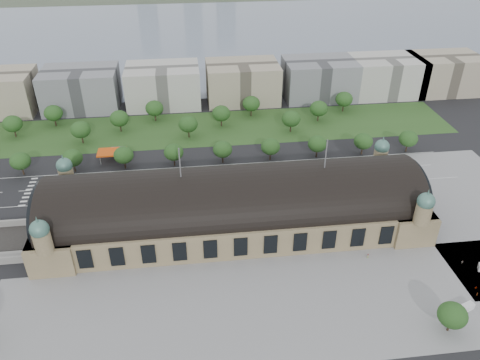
{
  "coord_description": "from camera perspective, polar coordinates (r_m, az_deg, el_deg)",
  "views": [
    {
      "loc": [
        -16.04,
        -149.88,
        116.93
      ],
      "look_at": [
        3.84,
        13.27,
        14.0
      ],
      "focal_mm": 35.0,
      "sensor_mm": 36.0,
      "label": 1
    }
  ],
  "objects": [
    {
      "name": "tree_row_3",
      "position": [
        232.75,
        -14.01,
        2.96
      ],
      "size": [
        9.6,
        9.6,
        11.52
      ],
      "color": "#2D2116",
      "rests_on": "ground"
    },
    {
      "name": "office_4",
      "position": [
        303.86,
        0.3,
        11.85
      ],
      "size": [
        45.0,
        32.0,
        24.0
      ],
      "primitive_type": "cube",
      "color": "tan",
      "rests_on": "ground"
    },
    {
      "name": "road_slab",
      "position": [
        221.33,
        -6.92,
        -0.1
      ],
      "size": [
        260.0,
        26.0,
        0.1
      ],
      "primitive_type": "cube",
      "color": "black",
      "rests_on": "ground"
    },
    {
      "name": "office_6",
      "position": [
        328.94,
        17.34,
        12.02
      ],
      "size": [
        45.0,
        32.0,
        24.0
      ],
      "primitive_type": "cube",
      "color": "#B9B7AF",
      "rests_on": "ground"
    },
    {
      "name": "parked_car_2",
      "position": [
        212.49,
        -14.57,
        -2.28
      ],
      "size": [
        5.17,
        3.59,
        1.39
      ],
      "primitive_type": "imported",
      "rotation": [
        0.0,
        0.0,
        -1.19
      ],
      "color": "#1C224F",
      "rests_on": "ground"
    },
    {
      "name": "tree_row_8",
      "position": [
        246.79,
        14.81,
        4.59
      ],
      "size": [
        9.6,
        9.6,
        11.52
      ],
      "color": "#2D2116",
      "rests_on": "ground"
    },
    {
      "name": "tree_row_2",
      "position": [
        237.24,
        -19.75,
        2.53
      ],
      "size": [
        9.6,
        9.6,
        11.52
      ],
      "color": "#2D2116",
      "rests_on": "ground"
    },
    {
      "name": "office_5",
      "position": [
        313.74,
        9.61,
        12.07
      ],
      "size": [
        45.0,
        32.0,
        24.0
      ],
      "primitive_type": "cube",
      "color": "gray",
      "rests_on": "ground"
    },
    {
      "name": "traffic_car_4",
      "position": [
        219.26,
        0.93,
        0.06
      ],
      "size": [
        4.65,
        2.32,
        1.52
      ],
      "primitive_type": "imported",
      "rotation": [
        0.0,
        0.0,
        -1.69
      ],
      "color": "#1B214E",
      "rests_on": "ground"
    },
    {
      "name": "office_3",
      "position": [
        302.04,
        -9.34,
        11.31
      ],
      "size": [
        45.0,
        32.0,
        24.0
      ],
      "primitive_type": "cube",
      "color": "#B9B7AF",
      "rests_on": "ground"
    },
    {
      "name": "parked_car_6",
      "position": [
        207.12,
        -9.54,
        -2.59
      ],
      "size": [
        4.91,
        4.51,
        1.38
      ],
      "primitive_type": "imported",
      "rotation": [
        0.0,
        0.0,
        -0.88
      ],
      "color": "black",
      "rests_on": "ground"
    },
    {
      "name": "van_south",
      "position": [
        173.71,
        25.8,
        -13.85
      ],
      "size": [
        5.74,
        3.71,
        2.31
      ],
      "rotation": [
        0.0,
        0.0,
        0.32
      ],
      "color": "silver",
      "rests_on": "ground"
    },
    {
      "name": "tree_belt_4",
      "position": [
        270.67,
        -14.52,
        7.28
      ],
      "size": [
        10.4,
        10.4,
        12.48
      ],
      "color": "#2D2116",
      "rests_on": "ground"
    },
    {
      "name": "tree_plaza_s",
      "position": [
        161.21,
        24.49,
        -14.77
      ],
      "size": [
        9.0,
        9.0,
        10.64
      ],
      "color": "#2D2116",
      "rests_on": "ground"
    },
    {
      "name": "tree_row_4",
      "position": [
        230.69,
        -8.1,
        3.37
      ],
      "size": [
        9.6,
        9.6,
        11.52
      ],
      "color": "#2D2116",
      "rests_on": "ground"
    },
    {
      "name": "traffic_car_1",
      "position": [
        228.37,
        -19.89,
        -0.69
      ],
      "size": [
        3.99,
        1.69,
        1.28
      ],
      "primitive_type": "imported",
      "rotation": [
        0.0,
        0.0,
        1.48
      ],
      "color": "#999CA1",
      "rests_on": "ground"
    },
    {
      "name": "pedestrian_0",
      "position": [
        182.02,
        15.32,
        -8.91
      ],
      "size": [
        1.08,
        0.79,
        1.97
      ],
      "primitive_type": "imported",
      "rotation": [
        0.0,
        0.0,
        -0.28
      ],
      "color": "gray",
      "rests_on": "ground"
    },
    {
      "name": "station",
      "position": [
        184.65,
        -0.68,
        -3.23
      ],
      "size": [
        150.0,
        48.4,
        44.3
      ],
      "color": "#94815B",
      "rests_on": "ground"
    },
    {
      "name": "bus_west",
      "position": [
        211.4,
        -2.86,
        -1.03
      ],
      "size": [
        12.19,
        3.48,
        3.36
      ],
      "primitive_type": "imported",
      "rotation": [
        0.0,
        0.0,
        1.52
      ],
      "color": "red",
      "rests_on": "ground"
    },
    {
      "name": "parked_car_3",
      "position": [
        208.78,
        -13.96,
        -2.84
      ],
      "size": [
        4.75,
        3.83,
        1.52
      ],
      "primitive_type": "imported",
      "rotation": [
        0.0,
        0.0,
        -1.03
      ],
      "color": "#525459",
      "rests_on": "ground"
    },
    {
      "name": "office_7",
      "position": [
        346.82,
        23.54,
        11.83
      ],
      "size": [
        45.0,
        32.0,
        24.0
      ],
      "primitive_type": "cube",
      "color": "tan",
      "rests_on": "ground"
    },
    {
      "name": "lake",
      "position": [
        463.17,
        -4.96,
        17.32
      ],
      "size": [
        700.0,
        320.0,
        0.08
      ],
      "primitive_type": "cube",
      "color": "slate",
      "rests_on": "ground"
    },
    {
      "name": "tree_row_9",
      "position": [
        256.33,
        19.84,
        4.76
      ],
      "size": [
        9.6,
        9.6,
        11.52
      ],
      "color": "#2D2116",
      "rests_on": "ground"
    },
    {
      "name": "tree_belt_9",
      "position": [
        263.33,
        6.26,
        7.44
      ],
      "size": [
        10.4,
        10.4,
        12.48
      ],
      "color": "#2D2116",
      "rests_on": "ground"
    },
    {
      "name": "tree_row_5",
      "position": [
        231.11,
        -2.14,
        3.75
      ],
      "size": [
        9.6,
        9.6,
        11.52
      ],
      "color": "#2D2116",
      "rests_on": "ground"
    },
    {
      "name": "plaza_south",
      "position": [
        159.88,
        4.85,
        -15.1
      ],
      "size": [
        190.0,
        48.0,
        0.12
      ],
      "primitive_type": "cube",
      "color": "gray",
      "rests_on": "ground"
    },
    {
      "name": "plaza_east",
      "position": [
        224.29,
        26.53,
        -3.19
      ],
      "size": [
        56.0,
        100.0,
        0.12
      ],
      "primitive_type": "cube",
      "color": "gray",
      "rests_on": "ground"
    },
    {
      "name": "traffic_car_5",
      "position": [
        230.35,
        10.81,
        1.15
      ],
      "size": [
        4.76,
        1.92,
        1.54
      ],
      "primitive_type": "imported",
      "rotation": [
        0.0,
        0.0,
        1.64
      ],
      "color": "#52545A",
      "rests_on": "ground"
    },
    {
      "name": "parked_car_5",
      "position": [
        206.75,
        -7.63,
        -2.46
      ],
      "size": [
        5.83,
        4.93,
        1.48
      ],
      "primitive_type": "imported",
      "rotation": [
        0.0,
        0.0,
        -1.01
      ],
      "color": "#93969B",
      "rests_on": "ground"
    },
    {
      "name": "pedestrian_2",
      "position": [
        191.56,
        25.46,
        -9.01
      ],
      "size": [
        0.85,
        0.95,
        1.69
      ],
      "primitive_type": "imported",
      "rotation": [
        0.0,
        0.0,
        2.15
      ],
      "color": "gray",
      "rests_on": "ground"
    },
    {
      "name": "tree_row_1",
      "position": [
        244.02,
        -25.22,
        2.1
      ],
      "size": [
        9.6,
        9.6,
        11.52
      ],
      "color": "#2D2116",
      "rests_on": "ground"
    },
    {
      "name": "tree_belt_6",
      "position": [
        257.08,
        -6.32,
        6.8
      ],
      "size": [
        10.4,
        10.4,
        12.48
      ],
      "color": "#2D2116",
      "rests_on": "ground"
    },
    {
      "name": "parked_car_0",
      "position": [
        217.07,
        -20.52,
        -2.59
      ],
      "size": [
        5.15,
        4.2,
        1.65
      ],
      "primitive_type": "imported",
      "rotation": [
        0.0,
        0.0,
        -0.99
      ],
      "color": "black",
      "rests_on": "ground"
    },
    {
      "name": "tree_belt_11",
      "position": [
        294.75,
        12.58,
        9.6
      ],
      "size": [
        10.4,
        10.4,
        12.48
      ],
      "color": "#2D2116",
      "rests_on": "ground"
    },
    {
      "name": "tree_row_6",
      "position": [
        234.0,
        3.74,
        4.08
      ],
      "size": [
        9.6,
        9.6,
        11.52
      ],
      "color": "#2D2116",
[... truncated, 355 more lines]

